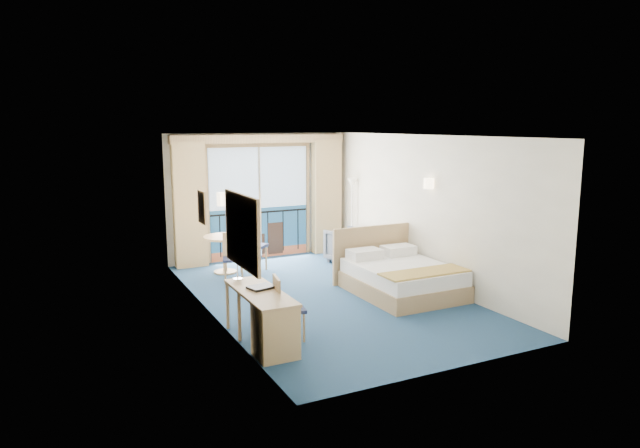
% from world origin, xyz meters
% --- Properties ---
extents(floor, '(6.50, 6.50, 0.00)m').
position_xyz_m(floor, '(0.00, 0.00, 0.00)').
color(floor, navy).
rests_on(floor, ground).
extents(room_walls, '(4.04, 6.54, 2.72)m').
position_xyz_m(room_walls, '(0.00, 0.00, 1.78)').
color(room_walls, white).
rests_on(room_walls, ground).
extents(balcony_door, '(2.36, 0.03, 2.52)m').
position_xyz_m(balcony_door, '(-0.01, 3.22, 1.14)').
color(balcony_door, navy).
rests_on(balcony_door, room_walls).
extents(curtain_left, '(0.65, 0.22, 2.55)m').
position_xyz_m(curtain_left, '(-1.55, 3.07, 1.28)').
color(curtain_left, tan).
rests_on(curtain_left, room_walls).
extents(curtain_right, '(0.65, 0.22, 2.55)m').
position_xyz_m(curtain_right, '(1.55, 3.07, 1.28)').
color(curtain_right, tan).
rests_on(curtain_right, room_walls).
extents(pelmet, '(3.80, 0.25, 0.18)m').
position_xyz_m(pelmet, '(0.00, 3.10, 2.58)').
color(pelmet, tan).
rests_on(pelmet, room_walls).
extents(mirror, '(0.05, 1.25, 0.95)m').
position_xyz_m(mirror, '(-1.97, -1.50, 1.55)').
color(mirror, tan).
rests_on(mirror, room_walls).
extents(wall_print, '(0.04, 0.42, 0.52)m').
position_xyz_m(wall_print, '(-1.97, 0.45, 1.60)').
color(wall_print, tan).
rests_on(wall_print, room_walls).
extents(sconce_left, '(0.18, 0.18, 0.18)m').
position_xyz_m(sconce_left, '(-1.94, -0.60, 1.85)').
color(sconce_left, '#FFE2B2').
rests_on(sconce_left, room_walls).
extents(sconce_right, '(0.18, 0.18, 0.18)m').
position_xyz_m(sconce_right, '(1.94, -0.15, 1.85)').
color(sconce_right, '#FFE2B2').
rests_on(sconce_right, room_walls).
extents(bed, '(1.65, 1.96, 1.04)m').
position_xyz_m(bed, '(1.22, -0.38, 0.29)').
color(bed, tan).
rests_on(bed, ground).
extents(nightstand, '(0.45, 0.43, 0.58)m').
position_xyz_m(nightstand, '(1.76, 0.84, 0.29)').
color(nightstand, tan).
rests_on(nightstand, ground).
extents(phone, '(0.19, 0.16, 0.08)m').
position_xyz_m(phone, '(1.79, 0.86, 0.62)').
color(phone, white).
rests_on(phone, nightstand).
extents(armchair, '(0.97, 0.98, 0.72)m').
position_xyz_m(armchair, '(1.51, 1.96, 0.36)').
color(armchair, '#434952').
rests_on(armchair, ground).
extents(floor_lamp, '(0.24, 0.24, 1.72)m').
position_xyz_m(floor_lamp, '(1.88, 2.48, 1.31)').
color(floor_lamp, silver).
rests_on(floor_lamp, ground).
extents(desk, '(0.53, 1.53, 0.72)m').
position_xyz_m(desk, '(-1.73, -1.87, 0.40)').
color(desk, tan).
rests_on(desk, ground).
extents(desk_chair, '(0.45, 0.44, 0.89)m').
position_xyz_m(desk_chair, '(-1.40, -1.50, 0.50)').
color(desk_chair, '#1C2242').
rests_on(desk_chair, ground).
extents(folder, '(0.38, 0.32, 0.03)m').
position_xyz_m(folder, '(-1.67, -1.34, 0.73)').
color(folder, black).
rests_on(folder, desk).
extents(desk_lamp, '(0.13, 0.13, 0.49)m').
position_xyz_m(desk_lamp, '(-1.84, -0.88, 1.08)').
color(desk_lamp, silver).
rests_on(desk_lamp, desk).
extents(round_table, '(0.81, 0.81, 0.73)m').
position_xyz_m(round_table, '(-1.08, 2.30, 0.56)').
color(round_table, tan).
rests_on(round_table, ground).
extents(table_chair_a, '(0.65, 0.65, 1.06)m').
position_xyz_m(table_chair_a, '(-0.60, 2.11, 0.60)').
color(table_chair_a, '#1C2242').
rests_on(table_chair_a, ground).
extents(table_chair_b, '(0.48, 0.49, 0.90)m').
position_xyz_m(table_chair_b, '(-1.10, 1.67, 0.50)').
color(table_chair_b, '#1C2242').
rests_on(table_chair_b, ground).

